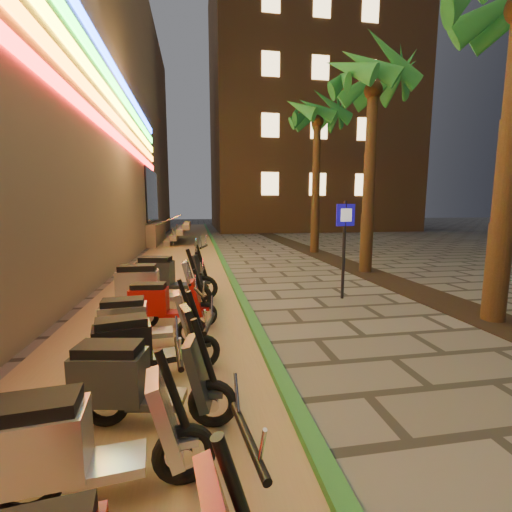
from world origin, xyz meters
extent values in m
plane|color=#474442|center=(0.00, 0.00, 0.00)|extent=(120.00, 120.00, 0.00)
cube|color=#8C7251|center=(-2.60, 10.00, 0.01)|extent=(3.40, 60.00, 0.01)
cube|color=#26662D|center=(-0.90, 10.00, 0.05)|extent=(0.18, 60.00, 0.10)
cube|color=black|center=(3.60, 5.00, 0.01)|extent=(1.20, 40.00, 0.02)
cube|color=black|center=(-4.45, 18.00, 2.80)|extent=(0.08, 5.00, 3.00)
cube|color=gray|center=(-6.50, 18.00, 0.60)|extent=(5.00, 6.00, 1.20)
cube|color=#FF1414|center=(-4.45, 6.00, 4.50)|extent=(0.06, 26.00, 0.28)
cube|color=orange|center=(-4.45, 6.00, 5.05)|extent=(0.06, 26.00, 0.28)
cube|color=yellow|center=(-4.45, 6.00, 5.60)|extent=(0.06, 26.00, 0.28)
cube|color=#19E526|center=(-4.45, 6.00, 6.15)|extent=(0.06, 26.00, 0.28)
cube|color=#193FFF|center=(-4.45, 6.00, 6.70)|extent=(0.06, 26.00, 0.28)
cube|color=gray|center=(-3.50, 18.00, 0.15)|extent=(0.35, 5.00, 0.30)
cube|color=gray|center=(-3.15, 18.00, 0.45)|extent=(0.35, 5.00, 0.30)
cube|color=gray|center=(-2.80, 18.00, 0.75)|extent=(0.35, 5.00, 0.30)
cube|color=gray|center=(-2.45, 18.00, 1.05)|extent=(0.35, 5.00, 0.30)
cylinder|color=silver|center=(-3.90, 16.00, 1.25)|extent=(2.09, 0.06, 0.81)
cylinder|color=silver|center=(-3.90, 20.00, 1.25)|extent=(2.09, 0.06, 0.81)
cube|color=brown|center=(9.00, 32.00, 12.50)|extent=(18.00, 16.00, 25.00)
cube|color=#FFD58C|center=(4.00, 23.97, 4.00)|extent=(1.40, 0.06, 1.80)
cube|color=#FFD58C|center=(8.00, 23.97, 4.00)|extent=(1.40, 0.06, 1.80)
cube|color=#FFD58C|center=(12.00, 23.97, 4.00)|extent=(1.40, 0.06, 1.80)
cube|color=#FFD58C|center=(4.00, 23.97, 8.50)|extent=(1.40, 0.06, 1.80)
cube|color=#FFD58C|center=(8.00, 23.97, 8.50)|extent=(1.40, 0.06, 1.80)
cube|color=#FFD58C|center=(12.00, 23.97, 8.50)|extent=(1.40, 0.06, 1.80)
cube|color=#FFD58C|center=(4.00, 23.97, 13.00)|extent=(1.40, 0.06, 1.80)
cube|color=#FFD58C|center=(8.00, 23.97, 13.00)|extent=(1.40, 0.06, 1.80)
cube|color=#FFD58C|center=(12.00, 23.97, 13.00)|extent=(1.40, 0.06, 1.80)
cube|color=#FFD58C|center=(8.00, 23.97, 17.50)|extent=(1.40, 0.06, 1.80)
cube|color=#FFD58C|center=(12.00, 23.97, 17.50)|extent=(1.40, 0.06, 1.80)
cylinder|color=#472D19|center=(3.60, 2.00, 2.73)|extent=(0.40, 0.40, 5.45)
cone|color=#1B561E|center=(3.75, 2.87, 5.90)|extent=(2.00, 0.93, 1.52)
cone|color=#1B561E|center=(3.16, 2.77, 5.90)|extent=(1.97, 1.48, 1.52)
cylinder|color=#472D19|center=(3.60, 7.00, 2.85)|extent=(0.40, 0.40, 5.70)
sphere|color=#472D19|center=(3.60, 7.00, 5.70)|extent=(0.56, 0.56, 0.56)
cone|color=#1B561E|center=(4.49, 7.00, 6.15)|extent=(0.60, 1.93, 1.52)
cone|color=#1B561E|center=(4.28, 7.57, 6.15)|extent=(1.70, 1.86, 1.52)
cone|color=#1B561E|center=(3.75, 7.87, 6.15)|extent=(2.00, 0.93, 1.52)
cone|color=#1B561E|center=(3.16, 7.77, 6.15)|extent=(1.97, 1.48, 1.52)
cone|color=#1B561E|center=(2.77, 7.30, 6.15)|extent=(1.22, 2.02, 1.52)
cone|color=#1B561E|center=(2.77, 6.70, 6.15)|extent=(1.22, 2.02, 1.52)
cone|color=#1B561E|center=(3.16, 6.23, 6.15)|extent=(1.97, 1.48, 1.52)
cone|color=#1B561E|center=(3.75, 6.13, 6.15)|extent=(2.00, 0.93, 1.52)
cone|color=#1B561E|center=(4.28, 6.43, 6.15)|extent=(1.70, 1.86, 1.52)
cylinder|color=#472D19|center=(3.60, 12.00, 2.98)|extent=(0.40, 0.40, 5.95)
sphere|color=#472D19|center=(3.60, 12.00, 5.95)|extent=(0.56, 0.56, 0.56)
cone|color=#1B561E|center=(4.49, 12.00, 6.40)|extent=(0.60, 1.93, 1.52)
cone|color=#1B561E|center=(4.28, 12.57, 6.40)|extent=(1.70, 1.86, 1.52)
cone|color=#1B561E|center=(3.75, 12.87, 6.40)|extent=(2.00, 0.93, 1.52)
cone|color=#1B561E|center=(3.16, 12.77, 6.40)|extent=(1.97, 1.48, 1.52)
cone|color=#1B561E|center=(2.77, 12.30, 6.40)|extent=(1.22, 2.02, 1.52)
cone|color=#1B561E|center=(2.77, 11.70, 6.40)|extent=(1.22, 2.02, 1.52)
cone|color=#1B561E|center=(3.16, 11.23, 6.40)|extent=(1.97, 1.48, 1.52)
cone|color=#1B561E|center=(3.75, 11.13, 6.40)|extent=(2.00, 0.93, 1.52)
cone|color=#1B561E|center=(4.28, 11.43, 6.40)|extent=(1.70, 1.86, 1.52)
cylinder|color=black|center=(1.46, 3.99, 1.13)|extent=(0.07, 0.07, 2.26)
cube|color=#160DA9|center=(1.47, 3.97, 1.95)|extent=(0.49, 0.14, 0.50)
cube|color=white|center=(1.47, 3.95, 1.95)|extent=(0.29, 0.09, 0.29)
cylinder|color=black|center=(-1.70, -1.95, 0.76)|extent=(0.27, 0.10, 0.70)
cylinder|color=black|center=(-1.66, -1.94, 1.06)|extent=(0.11, 0.55, 0.04)
torus|color=black|center=(-3.06, -1.05, 0.25)|extent=(0.50, 0.15, 0.50)
cylinder|color=silver|center=(-3.06, -1.05, 0.25)|extent=(0.14, 0.11, 0.13)
torus|color=black|center=(-2.00, -0.94, 0.25)|extent=(0.50, 0.15, 0.50)
cylinder|color=silver|center=(-2.00, -0.94, 0.25)|extent=(0.14, 0.11, 0.13)
cube|color=silver|center=(-2.54, -1.00, 0.29)|extent=(0.56, 0.38, 0.08)
cube|color=silver|center=(-2.99, -1.04, 0.52)|extent=(0.70, 0.43, 0.48)
cube|color=black|center=(-2.99, -1.04, 0.80)|extent=(0.62, 0.37, 0.11)
cube|color=silver|center=(-2.13, -0.95, 0.57)|extent=(0.29, 0.41, 0.67)
cylinder|color=black|center=(-2.07, -0.95, 0.76)|extent=(0.27, 0.09, 0.71)
cylinder|color=black|center=(-2.02, -0.94, 1.07)|extent=(0.10, 0.55, 0.04)
cube|color=silver|center=(-2.00, -0.94, 0.36)|extent=(0.22, 0.15, 0.06)
torus|color=black|center=(-2.79, -0.10, 0.24)|extent=(0.50, 0.18, 0.49)
cylinder|color=silver|center=(-2.79, -0.10, 0.24)|extent=(0.15, 0.12, 0.13)
torus|color=black|center=(-1.76, -0.28, 0.24)|extent=(0.50, 0.18, 0.49)
cylinder|color=silver|center=(-1.76, -0.28, 0.24)|extent=(0.15, 0.12, 0.13)
cube|color=#2A2D2F|center=(-2.28, -0.19, 0.28)|extent=(0.56, 0.41, 0.08)
cube|color=#2A2D2F|center=(-2.72, -0.11, 0.52)|extent=(0.71, 0.47, 0.47)
cube|color=black|center=(-2.72, -0.11, 0.79)|extent=(0.63, 0.40, 0.11)
cube|color=#2A2D2F|center=(-1.89, -0.26, 0.56)|extent=(0.31, 0.41, 0.66)
cylinder|color=black|center=(-1.82, -0.27, 0.75)|extent=(0.26, 0.11, 0.69)
cylinder|color=black|center=(-1.78, -0.28, 1.05)|extent=(0.14, 0.54, 0.04)
cube|color=#2A2D2F|center=(-1.76, -0.28, 0.36)|extent=(0.23, 0.17, 0.06)
torus|color=black|center=(-2.85, 0.70, 0.24)|extent=(0.49, 0.20, 0.48)
cylinder|color=silver|center=(-2.85, 0.70, 0.24)|extent=(0.15, 0.12, 0.13)
torus|color=black|center=(-1.84, 0.93, 0.24)|extent=(0.49, 0.20, 0.48)
cylinder|color=silver|center=(-1.84, 0.93, 0.24)|extent=(0.15, 0.12, 0.13)
cube|color=black|center=(-2.35, 0.81, 0.28)|extent=(0.57, 0.42, 0.07)
cube|color=black|center=(-2.77, 0.71, 0.51)|extent=(0.71, 0.49, 0.46)
cube|color=black|center=(-2.77, 0.71, 0.78)|extent=(0.63, 0.42, 0.11)
cube|color=black|center=(-1.96, 0.90, 0.56)|extent=(0.32, 0.42, 0.65)
cylinder|color=black|center=(-1.90, 0.91, 0.74)|extent=(0.26, 0.12, 0.68)
cylinder|color=black|center=(-1.85, 0.92, 1.04)|extent=(0.16, 0.53, 0.04)
cube|color=black|center=(-1.84, 0.93, 0.35)|extent=(0.23, 0.17, 0.06)
torus|color=black|center=(-3.01, 1.62, 0.24)|extent=(0.48, 0.14, 0.48)
cylinder|color=silver|center=(-3.01, 1.62, 0.24)|extent=(0.14, 0.10, 0.13)
torus|color=black|center=(-1.99, 1.72, 0.24)|extent=(0.48, 0.14, 0.48)
cylinder|color=silver|center=(-1.99, 1.72, 0.24)|extent=(0.14, 0.10, 0.13)
cube|color=#A3A3AB|center=(-2.51, 1.67, 0.28)|extent=(0.53, 0.36, 0.07)
cube|color=#A3A3AB|center=(-2.94, 1.63, 0.50)|extent=(0.67, 0.41, 0.46)
cube|color=black|center=(-2.94, 1.63, 0.77)|extent=(0.59, 0.35, 0.11)
cube|color=#A3A3AB|center=(-2.12, 1.70, 0.55)|extent=(0.28, 0.39, 0.64)
cylinder|color=black|center=(-2.06, 1.71, 0.73)|extent=(0.26, 0.09, 0.68)
cylinder|color=black|center=(-2.01, 1.72, 1.03)|extent=(0.09, 0.53, 0.04)
cube|color=#A3A3AB|center=(-1.99, 1.72, 0.35)|extent=(0.21, 0.15, 0.06)
torus|color=black|center=(-2.79, 2.65, 0.24)|extent=(0.48, 0.14, 0.47)
cylinder|color=silver|center=(-2.79, 2.65, 0.24)|extent=(0.14, 0.10, 0.13)
torus|color=black|center=(-1.78, 2.56, 0.24)|extent=(0.48, 0.14, 0.47)
cylinder|color=silver|center=(-1.78, 2.56, 0.24)|extent=(0.14, 0.10, 0.13)
cube|color=#9C0F0E|center=(-2.30, 2.61, 0.27)|extent=(0.53, 0.36, 0.07)
cube|color=#9C0F0E|center=(-2.72, 2.65, 0.50)|extent=(0.67, 0.40, 0.45)
cube|color=black|center=(-2.72, 2.65, 0.76)|extent=(0.59, 0.34, 0.11)
cube|color=#9C0F0E|center=(-1.91, 2.57, 0.54)|extent=(0.28, 0.38, 0.64)
cylinder|color=black|center=(-1.84, 2.56, 0.73)|extent=(0.25, 0.09, 0.67)
cylinder|color=black|center=(-1.80, 2.56, 1.02)|extent=(0.09, 0.53, 0.04)
cube|color=#9C0F0E|center=(-1.78, 2.56, 0.34)|extent=(0.21, 0.15, 0.05)
torus|color=black|center=(-3.13, 3.50, 0.29)|extent=(0.58, 0.12, 0.58)
cylinder|color=silver|center=(-3.13, 3.50, 0.29)|extent=(0.16, 0.11, 0.16)
torus|color=black|center=(-1.87, 3.49, 0.29)|extent=(0.58, 0.12, 0.58)
cylinder|color=silver|center=(-1.87, 3.49, 0.29)|extent=(0.16, 0.11, 0.16)
cube|color=#BABABF|center=(-2.51, 3.50, 0.34)|extent=(0.62, 0.38, 0.09)
cube|color=#BABABF|center=(-3.04, 3.50, 0.62)|extent=(0.79, 0.43, 0.56)
cube|color=black|center=(-3.04, 3.50, 0.94)|extent=(0.70, 0.36, 0.13)
cube|color=#BABABF|center=(-2.03, 3.49, 0.67)|extent=(0.30, 0.45, 0.79)
cylinder|color=black|center=(-1.95, 3.49, 0.90)|extent=(0.31, 0.08, 0.83)
cylinder|color=black|center=(-1.90, 3.49, 1.25)|extent=(0.05, 0.65, 0.05)
cube|color=#BABABF|center=(-1.87, 3.49, 0.43)|extent=(0.25, 0.16, 0.07)
torus|color=black|center=(-2.91, 4.68, 0.29)|extent=(0.59, 0.25, 0.58)
cylinder|color=silver|center=(-2.91, 4.68, 0.29)|extent=(0.18, 0.15, 0.16)
torus|color=black|center=(-1.71, 4.38, 0.29)|extent=(0.59, 0.25, 0.58)
cylinder|color=silver|center=(-1.71, 4.38, 0.29)|extent=(0.18, 0.15, 0.16)
cube|color=#25262A|center=(-2.32, 4.53, 0.33)|extent=(0.68, 0.51, 0.09)
cube|color=#25262A|center=(-2.83, 4.65, 0.61)|extent=(0.86, 0.60, 0.55)
cube|color=black|center=(-2.83, 4.65, 0.93)|extent=(0.75, 0.51, 0.13)
cube|color=#25262A|center=(-1.86, 4.41, 0.67)|extent=(0.39, 0.50, 0.78)
cylinder|color=black|center=(-1.78, 4.39, 0.89)|extent=(0.31, 0.15, 0.82)
cylinder|color=black|center=(-1.73, 4.38, 1.24)|extent=(0.20, 0.64, 0.05)
cube|color=#25262A|center=(-1.71, 4.38, 0.42)|extent=(0.27, 0.21, 0.07)
camera|label=1|loc=(-1.87, -3.38, 2.12)|focal=24.00mm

